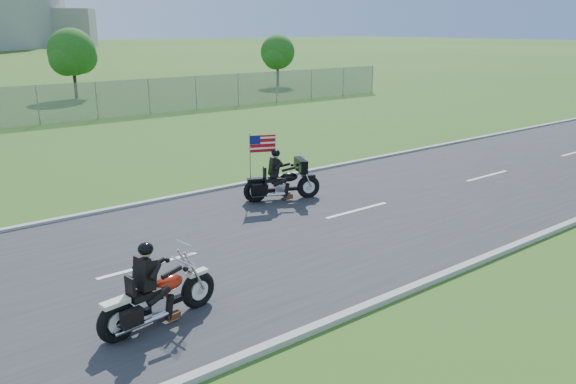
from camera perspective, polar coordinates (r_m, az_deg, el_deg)
ground at (r=12.95m, az=-5.82°, el=-5.42°), size 420.00×420.00×0.00m
road at (r=12.95m, az=-5.83°, el=-5.34°), size 120.00×8.00×0.04m
curb_north at (r=16.34m, az=-13.34°, el=-0.93°), size 120.00×0.18×0.12m
curb_south at (r=10.02m, az=6.76°, el=-12.02°), size 120.00×0.18×0.12m
tree_fence_near at (r=42.19m, az=-21.04°, el=12.91°), size 3.52×3.28×4.75m
tree_fence_far at (r=47.67m, az=-1.04°, el=13.85°), size 3.08×2.87×4.20m
motorcycle_lead at (r=9.69m, az=-13.13°, el=-10.50°), size 2.27×0.76×1.53m
motorcycle_follow at (r=15.99m, az=-0.63°, el=0.91°), size 2.16×1.15×1.89m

